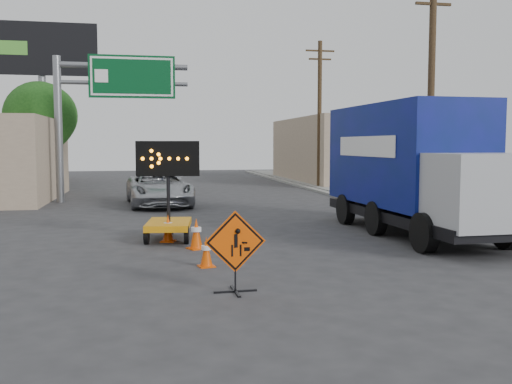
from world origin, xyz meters
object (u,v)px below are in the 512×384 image
object	(u,v)px
construction_sign	(235,249)
box_truck	(413,175)
arrow_board	(169,218)
pickup_truck	(159,188)

from	to	relation	value
construction_sign	box_truck	distance (m)	8.64
construction_sign	arrow_board	xyz separation A→B (m)	(-0.98, 6.07, -0.17)
pickup_truck	construction_sign	bearing A→B (deg)	-90.45
construction_sign	pickup_truck	bearing A→B (deg)	92.05
arrow_board	pickup_truck	distance (m)	9.37
pickup_truck	box_truck	size ratio (longest dim) A/B	0.68
box_truck	arrow_board	bearing A→B (deg)	175.88
pickup_truck	box_truck	distance (m)	12.23
construction_sign	arrow_board	bearing A→B (deg)	97.34
construction_sign	pickup_truck	world-z (taller)	pickup_truck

